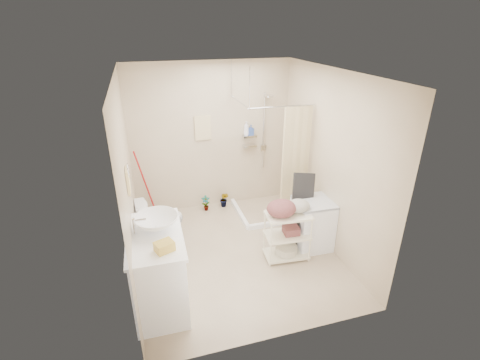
% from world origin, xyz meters
% --- Properties ---
extents(floor, '(3.20, 3.20, 0.00)m').
position_xyz_m(floor, '(0.00, 0.00, 0.00)').
color(floor, '#C3AF92').
rests_on(floor, ground).
extents(ceiling, '(2.80, 3.20, 0.04)m').
position_xyz_m(ceiling, '(0.00, 0.00, 2.60)').
color(ceiling, silver).
rests_on(ceiling, ground).
extents(wall_back, '(2.80, 0.04, 2.60)m').
position_xyz_m(wall_back, '(0.00, 1.60, 1.30)').
color(wall_back, beige).
rests_on(wall_back, ground).
extents(wall_front, '(2.80, 0.04, 2.60)m').
position_xyz_m(wall_front, '(0.00, -1.60, 1.30)').
color(wall_front, beige).
rests_on(wall_front, ground).
extents(wall_left, '(0.04, 3.20, 2.60)m').
position_xyz_m(wall_left, '(-1.40, 0.00, 1.30)').
color(wall_left, beige).
rests_on(wall_left, ground).
extents(wall_right, '(0.04, 3.20, 2.60)m').
position_xyz_m(wall_right, '(1.40, 0.00, 1.30)').
color(wall_right, beige).
rests_on(wall_right, ground).
extents(vanity, '(0.64, 1.12, 0.98)m').
position_xyz_m(vanity, '(-1.16, -0.70, 0.49)').
color(vanity, white).
rests_on(vanity, ground).
extents(sink, '(0.60, 0.60, 0.17)m').
position_xyz_m(sink, '(-1.12, -0.60, 1.06)').
color(sink, white).
rests_on(sink, vanity).
extents(counter_basket, '(0.23, 0.21, 0.10)m').
position_xyz_m(counter_basket, '(-1.07, -1.04, 1.03)').
color(counter_basket, gold).
rests_on(counter_basket, vanity).
extents(floor_basket, '(0.32, 0.27, 0.15)m').
position_xyz_m(floor_basket, '(-1.04, -1.06, 0.08)').
color(floor_basket, yellow).
rests_on(floor_basket, ground).
extents(toilet, '(0.72, 0.45, 0.71)m').
position_xyz_m(toilet, '(-1.04, 0.68, 0.35)').
color(toilet, silver).
rests_on(toilet, ground).
extents(mop, '(0.15, 0.15, 1.25)m').
position_xyz_m(mop, '(-1.24, 1.50, 0.63)').
color(mop, '#AF0F12').
rests_on(mop, ground).
extents(potted_plant_a, '(0.16, 0.11, 0.29)m').
position_xyz_m(potted_plant_a, '(-0.19, 1.39, 0.14)').
color(potted_plant_a, brown).
rests_on(potted_plant_a, ground).
extents(potted_plant_b, '(0.21, 0.21, 0.30)m').
position_xyz_m(potted_plant_b, '(0.17, 1.44, 0.15)').
color(potted_plant_b, brown).
rests_on(potted_plant_b, ground).
extents(hanging_towel, '(0.28, 0.03, 0.42)m').
position_xyz_m(hanging_towel, '(-0.15, 1.58, 1.50)').
color(hanging_towel, beige).
rests_on(hanging_towel, wall_back).
extents(towel_ring, '(0.04, 0.22, 0.34)m').
position_xyz_m(towel_ring, '(-1.38, -0.20, 1.47)').
color(towel_ring, '#FFE195').
rests_on(towel_ring, wall_left).
extents(tp_holder, '(0.08, 0.12, 0.14)m').
position_xyz_m(tp_holder, '(-1.36, 0.05, 0.72)').
color(tp_holder, white).
rests_on(tp_holder, wall_left).
extents(shower, '(1.10, 1.10, 2.10)m').
position_xyz_m(shower, '(0.85, 1.05, 1.05)').
color(shower, white).
rests_on(shower, ground).
extents(shampoo_bottle_a, '(0.12, 0.13, 0.25)m').
position_xyz_m(shampoo_bottle_a, '(0.62, 1.54, 1.44)').
color(shampoo_bottle_a, white).
rests_on(shampoo_bottle_a, shower).
extents(shampoo_bottle_b, '(0.10, 0.10, 0.18)m').
position_xyz_m(shampoo_bottle_b, '(0.70, 1.52, 1.41)').
color(shampoo_bottle_b, '#314C94').
rests_on(shampoo_bottle_b, shower).
extents(washing_machine, '(0.54, 0.56, 0.77)m').
position_xyz_m(washing_machine, '(1.14, -0.13, 0.38)').
color(washing_machine, white).
rests_on(washing_machine, ground).
extents(laundry_rack, '(0.65, 0.41, 0.86)m').
position_xyz_m(laundry_rack, '(0.66, -0.30, 0.43)').
color(laundry_rack, white).
rests_on(laundry_rack, ground).
extents(ironing_board, '(0.34, 0.12, 1.18)m').
position_xyz_m(ironing_board, '(0.99, -0.06, 0.59)').
color(ironing_board, black).
rests_on(ironing_board, ground).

